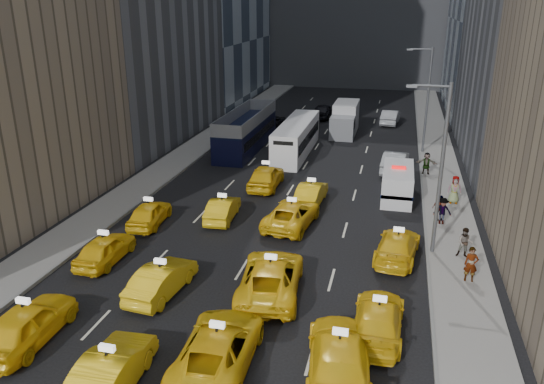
{
  "coord_description": "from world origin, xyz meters",
  "views": [
    {
      "loc": [
        6.97,
        -14.5,
        12.71
      ],
      "look_at": [
        0.12,
        13.96,
        2.0
      ],
      "focal_mm": 35.0,
      "sensor_mm": 36.0,
      "label": 1
    }
  ],
  "objects_px": {
    "city_bus": "(296,138)",
    "pedestrian_0": "(471,264)",
    "box_truck": "(345,119)",
    "nypd_van": "(397,184)",
    "double_decker": "(246,130)"
  },
  "relations": [
    {
      "from": "nypd_van",
      "to": "box_truck",
      "type": "bearing_deg",
      "value": 111.63
    },
    {
      "from": "double_decker",
      "to": "city_bus",
      "type": "bearing_deg",
      "value": -8.3
    },
    {
      "from": "box_truck",
      "to": "pedestrian_0",
      "type": "distance_m",
      "value": 29.73
    },
    {
      "from": "nypd_van",
      "to": "double_decker",
      "type": "height_order",
      "value": "double_decker"
    },
    {
      "from": "pedestrian_0",
      "to": "city_bus",
      "type": "bearing_deg",
      "value": 123.21
    },
    {
      "from": "city_bus",
      "to": "pedestrian_0",
      "type": "bearing_deg",
      "value": -50.74
    },
    {
      "from": "nypd_van",
      "to": "pedestrian_0",
      "type": "height_order",
      "value": "nypd_van"
    },
    {
      "from": "nypd_van",
      "to": "box_truck",
      "type": "xyz_separation_m",
      "value": [
        -5.42,
        17.3,
        0.48
      ]
    },
    {
      "from": "city_bus",
      "to": "box_truck",
      "type": "distance_m",
      "value": 8.82
    },
    {
      "from": "city_bus",
      "to": "pedestrian_0",
      "type": "distance_m",
      "value": 23.61
    },
    {
      "from": "nypd_van",
      "to": "box_truck",
      "type": "relative_size",
      "value": 0.78
    },
    {
      "from": "city_bus",
      "to": "nypd_van",
      "type": "bearing_deg",
      "value": -38.33
    },
    {
      "from": "double_decker",
      "to": "pedestrian_0",
      "type": "bearing_deg",
      "value": -52.23
    },
    {
      "from": "city_bus",
      "to": "box_truck",
      "type": "height_order",
      "value": "box_truck"
    },
    {
      "from": "city_bus",
      "to": "double_decker",
      "type": "bearing_deg",
      "value": -178.88
    }
  ]
}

